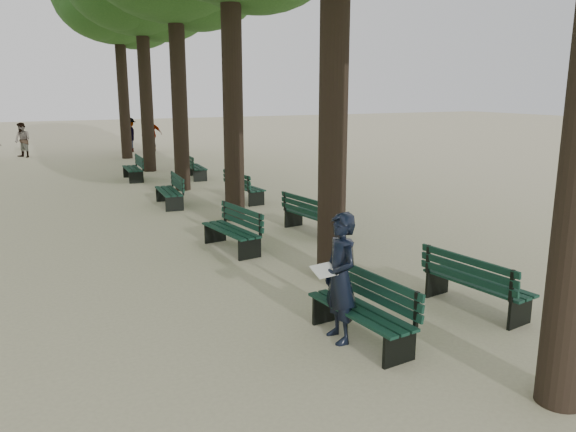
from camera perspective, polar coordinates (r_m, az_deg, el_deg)
name	(u,v)px	position (r m, az deg, el deg)	size (l,w,h in m)	color
ground	(348,355)	(7.63, 6.14, -13.85)	(120.00, 120.00, 0.00)	beige
bench_left_0	(360,323)	(7.91, 7.36, -10.70)	(0.73, 1.84, 0.92)	black
bench_left_1	(231,238)	(12.16, -5.77, -2.23)	(0.80, 1.86, 0.92)	black
bench_left_2	(169,197)	(17.01, -11.98, 1.90)	(0.69, 1.83, 0.92)	black
bench_left_3	(133,173)	(22.18, -15.49, 4.22)	(0.65, 1.82, 0.92)	black
bench_right_0	(476,293)	(9.39, 18.55, -7.44)	(0.81, 1.86, 0.92)	black
bench_right_1	(312,222)	(13.55, 2.42, -0.60)	(0.78, 1.86, 0.92)	black
bench_right_2	(244,193)	(17.38, -4.44, 2.37)	(0.73, 1.84, 0.92)	black
bench_right_3	(196,171)	(22.09, -9.37, 4.48)	(0.71, 1.84, 0.92)	black
man_with_map	(340,278)	(7.70, 5.33, -6.27)	(0.64, 0.75, 1.81)	black
pedestrian_b	(130,135)	(32.16, -15.77, 7.95)	(1.22, 0.38, 1.88)	#262628
pedestrian_a	(23,140)	(31.46, -25.35, 6.98)	(0.85, 0.35, 1.75)	#262628
pedestrian_c	(152,134)	(32.17, -13.67, 8.07)	(1.10, 0.38, 1.88)	#262628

